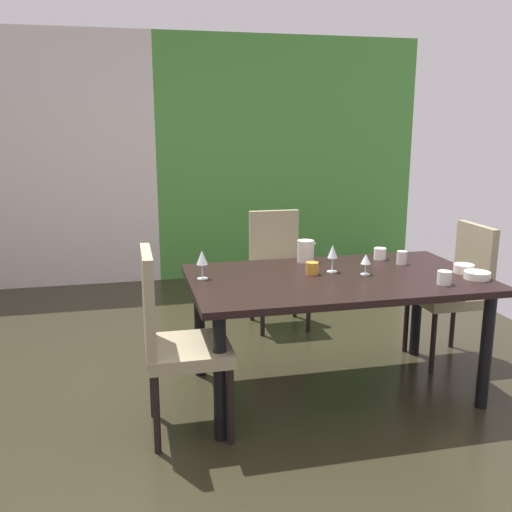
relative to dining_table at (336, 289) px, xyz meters
name	(u,v)px	position (x,y,z in m)	size (l,w,h in m)	color
ground_plane	(219,419)	(-0.75, -0.18, -0.67)	(5.43, 6.29, 0.02)	#2A2518
back_panel_interior	(23,162)	(-2.18, 2.91, 0.61)	(2.58, 0.10, 2.54)	silver
garden_window_panel	(289,158)	(0.53, 2.91, 0.61)	(2.85, 0.10, 2.54)	#488E39
dining_table	(336,289)	(0.00, 0.00, 0.00)	(1.77, 1.02, 0.74)	black
chair_right_far	(457,285)	(1.01, 0.28, -0.12)	(0.44, 0.44, 0.97)	gray
chair_left_near	(172,335)	(-1.01, -0.28, -0.10)	(0.45, 0.44, 1.02)	gray
chair_head_far	(277,261)	(-0.02, 1.28, -0.13)	(0.44, 0.45, 0.94)	gray
wine_glass_rear	(202,258)	(-0.80, 0.12, 0.20)	(0.07, 0.07, 0.17)	silver
wine_glass_center	(333,253)	(0.01, 0.10, 0.20)	(0.06, 0.06, 0.17)	silver
wine_glass_front	(366,260)	(0.19, 0.00, 0.17)	(0.06, 0.06, 0.13)	silver
serving_bowl_left	(477,275)	(0.79, -0.24, 0.10)	(0.15, 0.15, 0.04)	silver
serving_bowl_near_shelf	(464,269)	(0.80, -0.10, 0.11)	(0.12, 0.12, 0.05)	white
cup_east	(402,258)	(0.52, 0.19, 0.12)	(0.07, 0.07, 0.09)	silver
cup_right	(380,254)	(0.45, 0.35, 0.12)	(0.08, 0.08, 0.08)	white
cup_south	(444,278)	(0.54, -0.31, 0.12)	(0.08, 0.08, 0.08)	silver
cup_west	(312,268)	(-0.13, 0.08, 0.12)	(0.08, 0.08, 0.07)	#BC872A
pitcher_north	(306,251)	(-0.07, 0.39, 0.15)	(0.12, 0.11, 0.15)	silver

